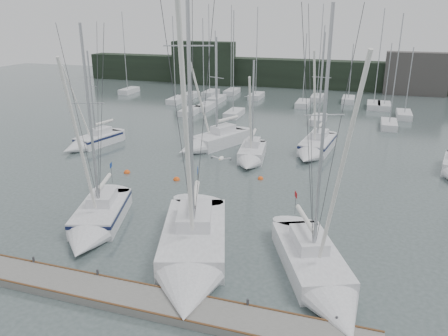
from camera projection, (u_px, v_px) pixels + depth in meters
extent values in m
plane|color=#43514F|center=(167.00, 249.00, 25.68)|extent=(160.00, 160.00, 0.00)
cube|color=#62625D|center=(123.00, 296.00, 21.13)|extent=(24.00, 2.00, 0.40)
cube|color=black|center=(309.00, 74.00, 80.40)|extent=(90.00, 4.00, 5.00)
cube|color=black|center=(204.00, 63.00, 83.90)|extent=(12.00, 3.00, 8.00)
cube|color=#423F3D|center=(416.00, 74.00, 73.06)|extent=(10.00, 3.00, 7.00)
cube|color=silver|center=(234.00, 114.00, 58.47)|extent=(1.80, 4.50, 0.90)
cylinder|color=#A6A9AE|center=(233.00, 63.00, 55.75)|extent=(0.12, 0.12, 12.62)
cube|color=silver|center=(177.00, 100.00, 67.51)|extent=(1.80, 4.50, 0.90)
cylinder|color=#A6A9AE|center=(174.00, 58.00, 64.91)|extent=(0.12, 0.12, 11.91)
cube|color=silver|center=(404.00, 115.00, 57.82)|extent=(1.80, 4.50, 0.90)
cylinder|color=#A6A9AE|center=(409.00, 81.00, 55.83)|extent=(0.12, 0.12, 8.30)
cube|color=silver|center=(256.00, 96.00, 70.82)|extent=(1.80, 4.50, 0.90)
cylinder|color=#A6A9AE|center=(257.00, 52.00, 68.00)|extent=(0.12, 0.12, 13.20)
cube|color=silver|center=(205.00, 107.00, 62.68)|extent=(1.80, 4.50, 0.90)
cylinder|color=#A6A9AE|center=(203.00, 63.00, 60.12)|extent=(0.12, 0.12, 11.65)
cube|color=silver|center=(317.00, 98.00, 69.23)|extent=(1.80, 4.50, 0.90)
cylinder|color=#A6A9AE|center=(320.00, 51.00, 66.35)|extent=(0.12, 0.12, 13.59)
cube|color=silver|center=(303.00, 104.00, 64.84)|extent=(1.80, 4.50, 0.90)
cylinder|color=#A6A9AE|center=(305.00, 68.00, 62.62)|extent=(0.12, 0.12, 9.63)
cube|color=silver|center=(348.00, 100.00, 67.81)|extent=(1.80, 4.50, 0.90)
cylinder|color=#A6A9AE|center=(351.00, 71.00, 65.87)|extent=(0.12, 0.12, 8.02)
cube|color=silver|center=(217.00, 99.00, 68.22)|extent=(1.80, 4.50, 0.90)
cylinder|color=#A6A9AE|center=(215.00, 65.00, 65.96)|extent=(0.12, 0.12, 9.86)
cube|color=silver|center=(384.00, 106.00, 63.18)|extent=(1.80, 4.50, 0.90)
cylinder|color=#A6A9AE|center=(388.00, 74.00, 61.16)|extent=(0.12, 0.12, 8.42)
cube|color=silver|center=(211.00, 93.00, 73.34)|extent=(1.80, 4.50, 0.90)
cylinder|color=#A6A9AE|center=(209.00, 49.00, 70.45)|extent=(0.12, 0.12, 13.63)
cube|color=silver|center=(318.00, 120.00, 55.14)|extent=(1.80, 4.50, 0.90)
cylinder|color=#A6A9AE|center=(321.00, 73.00, 52.70)|extent=(0.12, 0.12, 10.97)
cube|color=silver|center=(190.00, 112.00, 59.80)|extent=(1.80, 4.50, 0.90)
cylinder|color=#A6A9AE|center=(188.00, 70.00, 57.44)|extent=(0.12, 0.12, 10.53)
cube|color=silver|center=(374.00, 105.00, 63.77)|extent=(1.80, 4.50, 0.90)
cylinder|color=#A6A9AE|center=(379.00, 57.00, 61.00)|extent=(0.12, 0.12, 12.93)
cube|color=silver|center=(129.00, 91.00, 75.62)|extent=(1.80, 4.50, 0.90)
cylinder|color=#A6A9AE|center=(125.00, 51.00, 72.92)|extent=(0.12, 0.12, 12.53)
cube|color=silver|center=(232.00, 92.00, 74.56)|extent=(1.80, 4.50, 0.90)
cylinder|color=#A6A9AE|center=(231.00, 49.00, 71.69)|extent=(0.12, 0.12, 13.51)
cube|color=silver|center=(190.00, 96.00, 71.17)|extent=(1.80, 4.50, 0.90)
cylinder|color=#A6A9AE|center=(187.00, 53.00, 68.42)|extent=(0.12, 0.12, 12.79)
cube|color=silver|center=(389.00, 125.00, 52.72)|extent=(1.80, 4.50, 0.90)
cylinder|color=#A6A9AE|center=(396.00, 70.00, 50.05)|extent=(0.12, 0.12, 12.31)
cube|color=silver|center=(102.00, 215.00, 29.12)|extent=(4.33, 6.34, 1.42)
cone|color=silver|center=(82.00, 246.00, 25.23)|extent=(3.36, 3.18, 2.75)
cube|color=silver|center=(103.00, 197.00, 29.22)|extent=(2.13, 2.66, 0.66)
cylinder|color=#A6A9AE|center=(90.00, 122.00, 26.57)|extent=(0.17, 0.17, 11.48)
cylinder|color=white|center=(104.00, 182.00, 29.57)|extent=(1.08, 2.78, 0.27)
cube|color=#10173D|center=(101.00, 208.00, 28.96)|extent=(4.35, 6.36, 0.24)
cube|color=navy|center=(111.00, 165.00, 31.21)|extent=(0.17, 0.50, 0.34)
cube|color=silver|center=(194.00, 239.00, 25.82)|extent=(5.79, 8.53, 1.67)
cone|color=silver|center=(187.00, 297.00, 20.56)|extent=(4.42, 4.28, 3.57)
cube|color=silver|center=(195.00, 216.00, 25.93)|extent=(2.82, 3.58, 0.78)
cylinder|color=#A6A9AE|center=(190.00, 81.00, 22.14)|extent=(0.20, 0.20, 17.11)
cylinder|color=white|center=(195.00, 194.00, 26.54)|extent=(1.46, 3.73, 0.31)
cube|color=navy|center=(198.00, 170.00, 28.75)|extent=(0.20, 0.58, 0.40)
cube|color=silver|center=(310.00, 260.00, 23.75)|extent=(5.26, 7.25, 1.41)
cone|color=silver|center=(341.00, 318.00, 19.28)|extent=(3.73, 3.75, 2.81)
cube|color=silver|center=(309.00, 239.00, 23.84)|extent=(2.49, 3.07, 0.66)
cylinder|color=#A6A9AE|center=(322.00, 140.00, 20.98)|extent=(0.17, 0.17, 12.46)
cylinder|color=white|center=(305.00, 218.00, 24.37)|extent=(1.55, 3.10, 0.26)
cube|color=#A51619|center=(296.00, 195.00, 26.26)|extent=(0.22, 0.47, 0.34)
cube|color=silver|center=(99.00, 141.00, 46.01)|extent=(3.34, 5.35, 1.35)
cone|color=silver|center=(72.00, 149.00, 43.16)|extent=(2.68, 2.59, 2.25)
cube|color=silver|center=(101.00, 131.00, 46.04)|extent=(1.67, 2.22, 0.63)
cylinder|color=#A6A9AE|center=(92.00, 94.00, 44.06)|extent=(0.16, 0.16, 8.56)
cylinder|color=white|center=(104.00, 122.00, 46.20)|extent=(0.81, 2.42, 0.25)
cube|color=#10173D|center=(98.00, 137.00, 45.86)|extent=(3.37, 5.38, 0.22)
cube|color=silver|center=(220.00, 141.00, 45.74)|extent=(5.01, 6.68, 1.60)
cone|color=silver|center=(189.00, 150.00, 42.72)|extent=(3.53, 3.51, 2.67)
cube|color=silver|center=(223.00, 129.00, 45.71)|extent=(2.37, 2.84, 0.75)
cylinder|color=#A6A9AE|center=(217.00, 87.00, 43.54)|extent=(0.19, 0.19, 9.66)
cylinder|color=white|center=(228.00, 119.00, 45.87)|extent=(1.54, 2.84, 0.30)
cube|color=silver|center=(252.00, 154.00, 41.63)|extent=(2.85, 4.96, 1.40)
cone|color=silver|center=(248.00, 165.00, 38.52)|extent=(2.49, 2.30, 2.25)
cube|color=silver|center=(253.00, 142.00, 41.72)|extent=(1.47, 2.03, 0.65)
cylinder|color=#A6A9AE|center=(253.00, 106.00, 39.72)|extent=(0.17, 0.17, 8.09)
cylinder|color=white|center=(254.00, 133.00, 41.87)|extent=(0.56, 2.31, 0.26)
cube|color=silver|center=(317.00, 146.00, 44.03)|extent=(3.29, 6.15, 1.51)
cone|color=silver|center=(307.00, 158.00, 40.43)|extent=(2.90, 2.81, 2.62)
cube|color=silver|center=(319.00, 134.00, 44.08)|extent=(1.71, 2.51, 0.71)
cylinder|color=#A6A9AE|center=(321.00, 88.00, 41.69)|extent=(0.18, 0.18, 10.27)
cylinder|color=white|center=(322.00, 124.00, 44.35)|extent=(0.62, 2.89, 0.28)
cube|color=#10173D|center=(318.00, 141.00, 43.86)|extent=(3.32, 6.17, 0.25)
sphere|color=#F65615|center=(177.00, 180.00, 36.35)|extent=(0.54, 0.54, 0.54)
sphere|color=#F65615|center=(261.00, 179.00, 36.56)|extent=(0.47, 0.47, 0.47)
sphere|color=#F65615|center=(127.00, 173.00, 37.97)|extent=(0.55, 0.55, 0.55)
ellipsoid|color=white|center=(221.00, 158.00, 23.15)|extent=(0.24, 0.47, 0.21)
cube|color=gray|center=(216.00, 157.00, 23.23)|extent=(0.48, 0.16, 0.12)
cube|color=gray|center=(226.00, 158.00, 23.05)|extent=(0.48, 0.16, 0.12)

